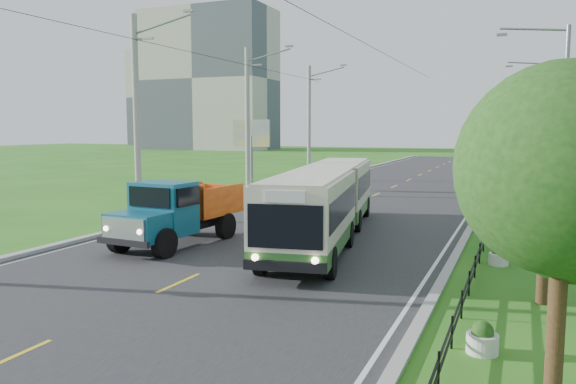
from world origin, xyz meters
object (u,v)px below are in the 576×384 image
Objects in this scene: tree_front at (567,181)px; tree_second at (550,169)px; streetlight_far at (547,123)px; pole_mid at (248,120)px; planter_front at (482,339)px; tree_fourth at (539,150)px; pole_near at (137,117)px; tree_back at (534,142)px; streetlight_mid at (560,120)px; planter_near at (499,257)px; bus at (326,197)px; dump_truck at (178,208)px; billboard_left at (251,138)px; planter_mid at (506,221)px; pole_far at (309,122)px; tree_third at (543,144)px; planter_far at (510,200)px.

tree_front is 6.00m from tree_second.
pole_mid is at bearing -159.68° from streetlight_far.
tree_fourth is at bearing 85.55° from planter_front.
pole_near is 1.00× the size of pole_mid.
streetlight_mid reaches higher than tree_back.
streetlight_mid is 9.46m from planter_near.
pole_near is at bearing 164.43° from bus.
planter_front is 0.11× the size of dump_truck.
pole_near is 15.10m from billboard_left.
streetlight_mid is 1.74× the size of billboard_left.
planter_mid is (-1.26, 17.86, -3.43)m from tree_front.
planter_front is at bearing -97.27° from streetlight_mid.
planter_near is at bearing -58.01° from pole_far.
tree_back reaches higher than dump_truck.
tree_front is 0.93× the size of tree_third.
planter_far is at bearing -108.80° from streetlight_far.
pole_mid is 28.92m from planter_front.
tree_third is at bearing -35.36° from pole_mid.
pole_mid is at bearing 133.85° from tree_second.
pole_mid is 12.00m from pole_far.
tree_back is (-0.00, 30.00, -0.07)m from tree_front.
planter_far is at bearing 59.76° from dump_truck.
planter_near is at bearing -120.41° from tree_third.
tree_fourth is 0.60× the size of streetlight_far.
planter_front is 0.04× the size of bus.
tree_fourth is 0.98× the size of tree_back.
streetlight_far is at bearing 81.70° from planter_mid.
bus is at bearing 37.51° from dump_truck.
pole_far is 1.92× the size of billboard_left.
planter_mid is at bearing -28.92° from billboard_left.
planter_front is at bearing -94.45° from tree_fourth.
planter_front is (-1.26, -10.14, -3.70)m from tree_third.
pole_mid is at bearing -67.58° from billboard_left.
planter_near is at bearing 97.26° from tree_front.
tree_third reaches higher than planter_front.
tree_front is at bearing -55.95° from planter_front.
tree_fourth is 13.94m from streetlight_far.
streetlight_mid is 9.46m from planter_far.
pole_far is at bearing 133.85° from tree_fourth.
streetlight_far reaches higher than tree_back.
tree_front is at bearing -85.98° from planter_mid.
planter_near and planter_far have the same top height.
tree_back reaches higher than tree_fourth.
tree_fourth is at bearing -80.92° from planter_far.
streetlight_far is at bearing 11.23° from billboard_left.
pole_far is 14.93× the size of planter_near.
streetlight_far reaches higher than planter_near.
dump_truck is at bearing -79.75° from pole_far.
streetlight_far reaches higher than tree_front.
pole_mid is at bearing 159.68° from streetlight_mid.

